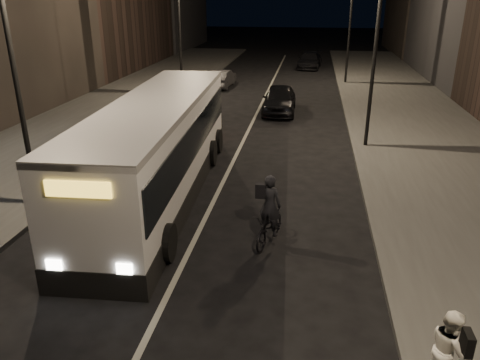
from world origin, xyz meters
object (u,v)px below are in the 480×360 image
at_px(pedestrian_woman, 449,349).
at_px(car_far, 310,60).
at_px(streetlight_right_far, 347,10).
at_px(streetlight_left_near, 17,37).
at_px(streetlight_right_mid, 371,23).
at_px(cyclist_on_bicycle, 270,221).
at_px(streetlight_left_far, 183,12).
at_px(car_near, 279,99).
at_px(city_bus, 158,144).
at_px(car_mid, 222,78).

relative_size(pedestrian_woman, car_far, 0.31).
xyz_separation_m(streetlight_right_far, streetlight_left_near, (-10.66, -24.00, 0.00)).
bearing_deg(streetlight_right_mid, streetlight_right_far, 90.00).
bearing_deg(cyclist_on_bicycle, streetlight_left_far, 126.58).
height_order(streetlight_right_far, streetlight_left_far, same).
height_order(cyclist_on_bicycle, car_near, cyclist_on_bicycle).
distance_m(streetlight_right_mid, streetlight_right_far, 16.00).
height_order(streetlight_right_far, car_near, streetlight_right_far).
bearing_deg(city_bus, streetlight_right_mid, 38.16).
bearing_deg(car_far, car_mid, -115.32).
bearing_deg(streetlight_left_near, car_near, 65.01).
height_order(city_bus, pedestrian_woman, city_bus).
relative_size(pedestrian_woman, car_mid, 0.38).
relative_size(streetlight_right_mid, car_far, 1.68).
relative_size(cyclist_on_bicycle, pedestrian_woman, 1.39).
distance_m(city_bus, car_mid, 19.78).
bearing_deg(car_mid, pedestrian_woman, 111.28).
distance_m(streetlight_right_mid, cyclist_on_bicycle, 10.83).
distance_m(cyclist_on_bicycle, car_near, 15.40).
relative_size(car_mid, car_far, 0.82).
bearing_deg(streetlight_right_far, car_mid, -163.52).
bearing_deg(car_mid, city_bus, 97.44).
distance_m(streetlight_left_near, cyclist_on_bicycle, 8.87).
xyz_separation_m(streetlight_right_far, car_near, (-4.07, -9.86, -4.58)).
height_order(city_bus, car_near, city_bus).
xyz_separation_m(streetlight_left_far, city_bus, (3.40, -16.30, -3.57)).
bearing_deg(car_mid, streetlight_right_mid, 126.32).
distance_m(car_near, car_far, 17.82).
height_order(streetlight_right_far, cyclist_on_bicycle, streetlight_right_far).
xyz_separation_m(cyclist_on_bicycle, pedestrian_woman, (3.49, -4.76, 0.22)).
height_order(streetlight_right_far, pedestrian_woman, streetlight_right_far).
relative_size(streetlight_right_mid, car_mid, 2.06).
distance_m(streetlight_left_near, city_bus, 5.21).
bearing_deg(car_near, streetlight_left_far, 148.74).
distance_m(streetlight_right_mid, car_near, 8.68).
height_order(streetlight_right_far, streetlight_left_near, same).
xyz_separation_m(pedestrian_woman, car_near, (-4.34, 20.13, -0.14)).
xyz_separation_m(city_bus, cyclist_on_bicycle, (4.05, -2.92, -1.09)).
height_order(streetlight_left_near, car_mid, streetlight_left_near).
xyz_separation_m(streetlight_right_mid, streetlight_left_far, (-10.66, 10.00, 0.00)).
relative_size(streetlight_right_mid, car_near, 1.77).
xyz_separation_m(city_bus, car_mid, (-1.58, 19.69, -1.14)).
bearing_deg(streetlight_left_far, car_near, -30.31).
xyz_separation_m(streetlight_right_mid, pedestrian_woman, (0.27, -13.98, -4.44)).
xyz_separation_m(streetlight_right_mid, car_far, (-2.55, 23.90, -4.66)).
xyz_separation_m(cyclist_on_bicycle, car_far, (0.67, 33.13, 0.00)).
xyz_separation_m(streetlight_left_near, city_bus, (3.40, 1.70, -3.57)).
height_order(car_near, car_far, car_near).
relative_size(streetlight_right_mid, city_bus, 0.66).
xyz_separation_m(streetlight_left_near, car_far, (8.11, 31.90, -4.66)).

